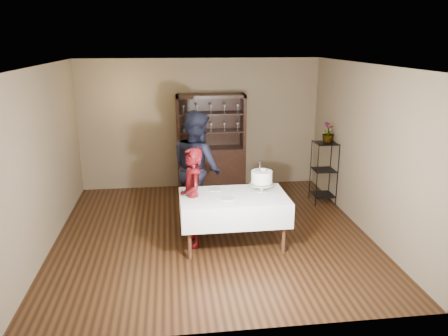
{
  "coord_description": "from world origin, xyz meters",
  "views": [
    {
      "loc": [
        -0.63,
        -6.53,
        3.07
      ],
      "look_at": [
        0.2,
        0.1,
        1.09
      ],
      "focal_mm": 35.0,
      "sensor_mm": 36.0,
      "label": 1
    }
  ],
  "objects_px": {
    "china_hutch": "(211,158)",
    "cake": "(262,178)",
    "potted_plant": "(328,133)",
    "man": "(197,168)",
    "woman": "(192,198)",
    "cake_table": "(233,207)",
    "plant_etagere": "(324,170)"
  },
  "relations": [
    {
      "from": "china_hutch",
      "to": "cake",
      "type": "bearing_deg",
      "value": -77.82
    },
    {
      "from": "china_hutch",
      "to": "potted_plant",
      "type": "xyz_separation_m",
      "value": [
        2.11,
        -1.05,
        0.71
      ]
    },
    {
      "from": "man",
      "to": "potted_plant",
      "type": "relative_size",
      "value": 5.1
    },
    {
      "from": "woman",
      "to": "potted_plant",
      "type": "height_order",
      "value": "potted_plant"
    },
    {
      "from": "cake_table",
      "to": "potted_plant",
      "type": "distance_m",
      "value": 2.71
    },
    {
      "from": "potted_plant",
      "to": "cake_table",
      "type": "bearing_deg",
      "value": -141.33
    },
    {
      "from": "man",
      "to": "potted_plant",
      "type": "xyz_separation_m",
      "value": [
        2.52,
        0.68,
        0.4
      ]
    },
    {
      "from": "china_hutch",
      "to": "potted_plant",
      "type": "relative_size",
      "value": 5.22
    },
    {
      "from": "china_hutch",
      "to": "potted_plant",
      "type": "height_order",
      "value": "china_hutch"
    },
    {
      "from": "china_hutch",
      "to": "plant_etagere",
      "type": "height_order",
      "value": "china_hutch"
    },
    {
      "from": "plant_etagere",
      "to": "woman",
      "type": "height_order",
      "value": "woman"
    },
    {
      "from": "cake_table",
      "to": "potted_plant",
      "type": "xyz_separation_m",
      "value": [
        2.03,
        1.63,
        0.76
      ]
    },
    {
      "from": "china_hutch",
      "to": "plant_etagere",
      "type": "bearing_deg",
      "value": -26.83
    },
    {
      "from": "man",
      "to": "cake",
      "type": "distance_m",
      "value": 1.23
    },
    {
      "from": "woman",
      "to": "potted_plant",
      "type": "relative_size",
      "value": 4.02
    },
    {
      "from": "china_hutch",
      "to": "woman",
      "type": "bearing_deg",
      "value": -101.63
    },
    {
      "from": "plant_etagere",
      "to": "woman",
      "type": "bearing_deg",
      "value": -149.5
    },
    {
      "from": "cake_table",
      "to": "woman",
      "type": "height_order",
      "value": "woman"
    },
    {
      "from": "woman",
      "to": "potted_plant",
      "type": "xyz_separation_m",
      "value": [
        2.65,
        1.54,
        0.61
      ]
    },
    {
      "from": "cake_table",
      "to": "woman",
      "type": "relative_size",
      "value": 1.05
    },
    {
      "from": "china_hutch",
      "to": "cake",
      "type": "xyz_separation_m",
      "value": [
        0.54,
        -2.51,
        0.34
      ]
    },
    {
      "from": "cake_table",
      "to": "woman",
      "type": "distance_m",
      "value": 0.64
    },
    {
      "from": "woman",
      "to": "potted_plant",
      "type": "distance_m",
      "value": 3.12
    },
    {
      "from": "woman",
      "to": "plant_etagere",
      "type": "bearing_deg",
      "value": 112.58
    },
    {
      "from": "plant_etagere",
      "to": "cake_table",
      "type": "distance_m",
      "value": 2.57
    },
    {
      "from": "cake_table",
      "to": "cake",
      "type": "height_order",
      "value": "cake"
    },
    {
      "from": "potted_plant",
      "to": "china_hutch",
      "type": "bearing_deg",
      "value": 153.61
    },
    {
      "from": "china_hutch",
      "to": "cake_table",
      "type": "relative_size",
      "value": 1.24
    },
    {
      "from": "china_hutch",
      "to": "cake_table",
      "type": "height_order",
      "value": "china_hutch"
    },
    {
      "from": "woman",
      "to": "man",
      "type": "xyz_separation_m",
      "value": [
        0.13,
        0.86,
        0.21
      ]
    },
    {
      "from": "plant_etagere",
      "to": "cake",
      "type": "height_order",
      "value": "cake"
    },
    {
      "from": "man",
      "to": "cake",
      "type": "xyz_separation_m",
      "value": [
        0.94,
        -0.79,
        0.03
      ]
    }
  ]
}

